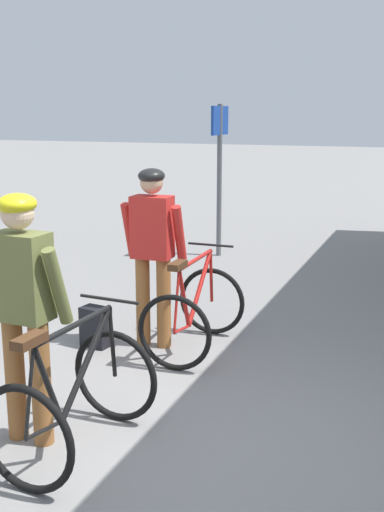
{
  "coord_description": "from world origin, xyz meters",
  "views": [
    {
      "loc": [
        1.43,
        -3.61,
        2.27
      ],
      "look_at": [
        -0.53,
        1.31,
        1.05
      ],
      "focal_mm": 43.71,
      "sensor_mm": 36.0,
      "label": 1
    }
  ],
  "objects_px": {
    "cyclist_far_in_red": "(153,242)",
    "bicycle_far_red": "(194,311)",
    "bicycle_near_black": "(74,398)",
    "backpack_on_platform": "(96,327)",
    "cyclist_near_in_olive": "(23,297)",
    "platform_sign_post": "(220,155)"
  },
  "relations": [
    {
      "from": "cyclist_near_in_olive",
      "to": "cyclist_far_in_red",
      "type": "bearing_deg",
      "value": 89.3
    },
    {
      "from": "cyclist_near_in_olive",
      "to": "backpack_on_platform",
      "type": "distance_m",
      "value": 2.02
    },
    {
      "from": "cyclist_near_in_olive",
      "to": "bicycle_far_red",
      "type": "xyz_separation_m",
      "value": [
        0.45,
        2.0,
        -0.65
      ]
    },
    {
      "from": "bicycle_near_black",
      "to": "platform_sign_post",
      "type": "height_order",
      "value": "platform_sign_post"
    },
    {
      "from": "bicycle_far_red",
      "to": "backpack_on_platform",
      "type": "height_order",
      "value": "bicycle_far_red"
    },
    {
      "from": "cyclist_far_in_red",
      "to": "bicycle_near_black",
      "type": "height_order",
      "value": "cyclist_far_in_red"
    },
    {
      "from": "bicycle_far_red",
      "to": "platform_sign_post",
      "type": "distance_m",
      "value": 4.36
    },
    {
      "from": "platform_sign_post",
      "to": "backpack_on_platform",
      "type": "bearing_deg",
      "value": -87.25
    },
    {
      "from": "bicycle_far_red",
      "to": "backpack_on_platform",
      "type": "xyz_separation_m",
      "value": [
        -0.95,
        -0.24,
        -0.2
      ]
    },
    {
      "from": "cyclist_far_in_red",
      "to": "bicycle_far_red",
      "type": "bearing_deg",
      "value": 0.92
    },
    {
      "from": "bicycle_near_black",
      "to": "bicycle_far_red",
      "type": "height_order",
      "value": "same"
    },
    {
      "from": "cyclist_near_in_olive",
      "to": "cyclist_far_in_red",
      "type": "xyz_separation_m",
      "value": [
        0.02,
        2.0,
        0.0
      ]
    },
    {
      "from": "cyclist_near_in_olive",
      "to": "platform_sign_post",
      "type": "bearing_deg",
      "value": 96.68
    },
    {
      "from": "bicycle_near_black",
      "to": "backpack_on_platform",
      "type": "relative_size",
      "value": 2.76
    },
    {
      "from": "cyclist_far_in_red",
      "to": "bicycle_near_black",
      "type": "relative_size",
      "value": 1.59
    },
    {
      "from": "cyclist_far_in_red",
      "to": "backpack_on_platform",
      "type": "height_order",
      "value": "cyclist_far_in_red"
    },
    {
      "from": "cyclist_near_in_olive",
      "to": "bicycle_near_black",
      "type": "distance_m",
      "value": 0.76
    },
    {
      "from": "bicycle_near_black",
      "to": "cyclist_near_in_olive",
      "type": "bearing_deg",
      "value": 175.08
    },
    {
      "from": "cyclist_near_in_olive",
      "to": "backpack_on_platform",
      "type": "height_order",
      "value": "cyclist_near_in_olive"
    },
    {
      "from": "cyclist_near_in_olive",
      "to": "bicycle_near_black",
      "type": "bearing_deg",
      "value": -4.92
    },
    {
      "from": "cyclist_near_in_olive",
      "to": "backpack_on_platform",
      "type": "bearing_deg",
      "value": 105.87
    },
    {
      "from": "bicycle_near_black",
      "to": "backpack_on_platform",
      "type": "xyz_separation_m",
      "value": [
        -0.89,
        1.79,
        -0.2
      ]
    }
  ]
}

